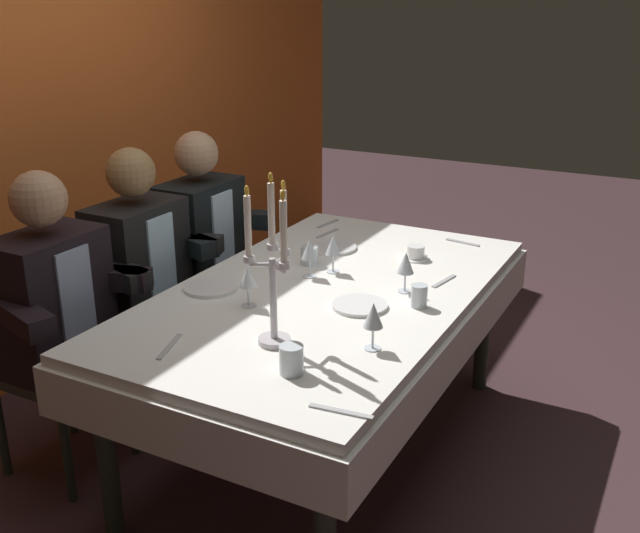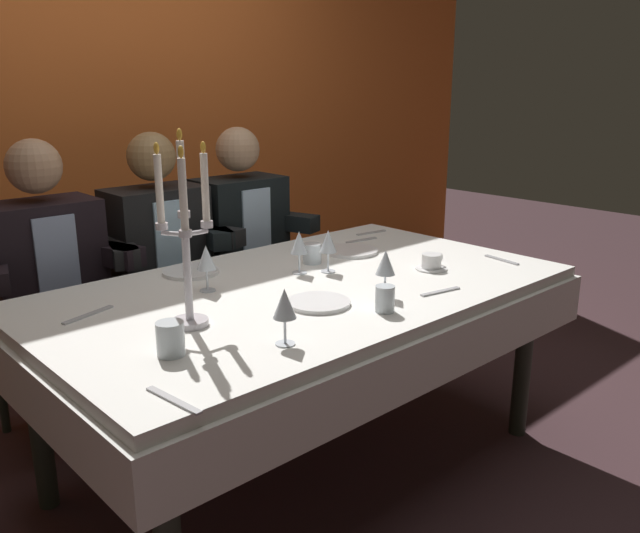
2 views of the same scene
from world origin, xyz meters
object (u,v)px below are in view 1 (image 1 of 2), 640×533
(wine_glass_4, at_px, (373,317))
(seated_diner_2, at_px, (200,234))
(dinner_plate_1, at_px, (211,287))
(seated_diner_0, at_px, (51,300))
(wine_glass_2, at_px, (333,246))
(dining_table, at_px, (326,316))
(dinner_plate_2, at_px, (332,247))
(dinner_plate_0, at_px, (360,305))
(wine_glass_1, at_px, (406,264))
(candelabra, at_px, (273,270))
(water_tumbler_1, at_px, (419,296))
(coffee_cup_0, at_px, (416,253))
(seated_diner_1, at_px, (138,261))
(wine_glass_0, at_px, (248,277))
(wine_glass_3, at_px, (310,250))
(water_tumbler_0, at_px, (309,255))
(water_tumbler_2, at_px, (291,360))

(wine_glass_4, relative_size, seated_diner_2, 0.13)
(dinner_plate_1, bearing_deg, seated_diner_0, 127.32)
(wine_glass_2, bearing_deg, seated_diner_2, 77.60)
(dining_table, xyz_separation_m, dinner_plate_2, (0.45, 0.21, 0.13))
(dining_table, relative_size, dinner_plate_0, 9.22)
(wine_glass_1, bearing_deg, candelabra, 161.47)
(seated_diner_2, bearing_deg, dining_table, -112.09)
(dinner_plate_1, distance_m, water_tumbler_1, 0.82)
(water_tumbler_1, bearing_deg, wine_glass_4, 179.01)
(coffee_cup_0, distance_m, seated_diner_0, 1.53)
(seated_diner_1, bearing_deg, candelabra, -113.84)
(coffee_cup_0, bearing_deg, seated_diner_0, 135.47)
(dining_table, bearing_deg, candelabra, -171.61)
(wine_glass_0, distance_m, wine_glass_3, 0.38)
(dinner_plate_2, xyz_separation_m, seated_diner_2, (-0.09, 0.68, -0.01))
(wine_glass_0, bearing_deg, seated_diner_1, 74.35)
(candelabra, relative_size, water_tumbler_0, 7.26)
(dinner_plate_2, distance_m, wine_glass_2, 0.33)
(wine_glass_2, distance_m, wine_glass_4, 0.73)
(seated_diner_2, bearing_deg, wine_glass_4, -121.07)
(wine_glass_4, height_order, water_tumbler_1, wine_glass_4)
(wine_glass_0, height_order, seated_diner_1, seated_diner_1)
(dining_table, relative_size, dinner_plate_2, 8.54)
(candelabra, relative_size, seated_diner_1, 0.47)
(dining_table, height_order, seated_diner_1, seated_diner_1)
(dinner_plate_1, distance_m, wine_glass_1, 0.77)
(water_tumbler_2, xyz_separation_m, seated_diner_2, (1.04, 1.12, -0.05))
(wine_glass_1, height_order, water_tumbler_2, wine_glass_1)
(wine_glass_3, bearing_deg, candelabra, -161.94)
(wine_glass_2, bearing_deg, seated_diner_1, 108.30)
(dinner_plate_0, height_order, dinner_plate_2, same)
(coffee_cup_0, bearing_deg, wine_glass_1, -165.14)
(wine_glass_2, bearing_deg, wine_glass_4, -142.75)
(water_tumbler_2, distance_m, seated_diner_2, 1.53)
(candelabra, relative_size, coffee_cup_0, 4.41)
(wine_glass_1, height_order, seated_diner_2, seated_diner_2)
(dinner_plate_2, relative_size, seated_diner_2, 0.18)
(dinner_plate_1, bearing_deg, dinner_plate_2, -16.13)
(candelabra, relative_size, wine_glass_1, 3.55)
(dinner_plate_1, bearing_deg, wine_glass_3, -42.52)
(candelabra, xyz_separation_m, seated_diner_1, (0.43, 0.96, -0.26))
(wine_glass_0, bearing_deg, seated_diner_0, 112.49)
(candelabra, distance_m, wine_glass_1, 0.68)
(water_tumbler_1, xyz_separation_m, seated_diner_0, (-0.59, 1.28, -0.05))
(dinner_plate_0, xyz_separation_m, wine_glass_1, (0.22, -0.09, 0.11))
(wine_glass_1, bearing_deg, wine_glass_4, -169.66)
(seated_diner_1, bearing_deg, wine_glass_3, -76.77)
(wine_glass_1, xyz_separation_m, wine_glass_3, (-0.03, 0.41, 0.00))
(wine_glass_1, bearing_deg, water_tumbler_2, 175.94)
(candelabra, relative_size, dinner_plate_2, 2.56)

